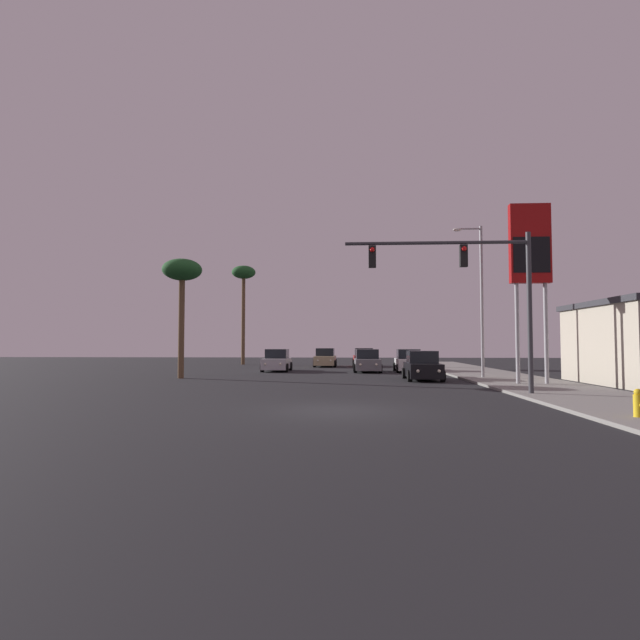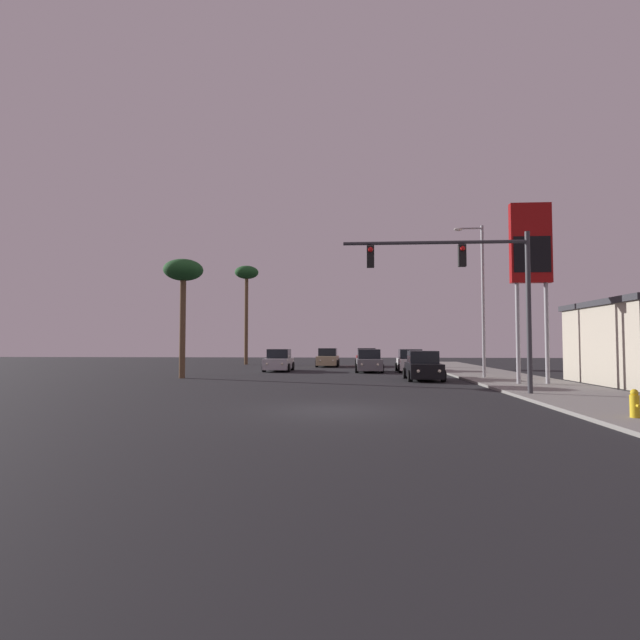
{
  "view_description": "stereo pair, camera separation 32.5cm",
  "coord_description": "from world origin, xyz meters",
  "px_view_note": "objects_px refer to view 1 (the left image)",
  "views": [
    {
      "loc": [
        0.35,
        -15.77,
        2.09
      ],
      "look_at": [
        -1.11,
        10.8,
        3.36
      ],
      "focal_mm": 28.0,
      "sensor_mm": 36.0,
      "label": 1
    },
    {
      "loc": [
        0.67,
        -15.75,
        2.09
      ],
      "look_at": [
        -1.11,
        10.8,
        3.36
      ],
      "focal_mm": 28.0,
      "sensor_mm": 36.0,
      "label": 2
    }
  ],
  "objects_px": {
    "car_grey": "(367,362)",
    "street_lamp": "(480,293)",
    "car_black": "(422,367)",
    "car_white": "(408,362)",
    "car_red": "(364,358)",
    "palm_tree_near": "(182,275)",
    "palm_tree_far": "(244,279)",
    "car_silver": "(277,361)",
    "fire_hydrant": "(638,403)",
    "traffic_light_mast": "(475,279)",
    "car_tan": "(325,358)",
    "gas_station_sign": "(530,253)"
  },
  "relations": [
    {
      "from": "car_silver",
      "to": "gas_station_sign",
      "type": "relative_size",
      "value": 0.48
    },
    {
      "from": "street_lamp",
      "to": "car_black",
      "type": "bearing_deg",
      "value": -166.5
    },
    {
      "from": "car_white",
      "to": "fire_hydrant",
      "type": "xyz_separation_m",
      "value": [
        3.26,
        -23.68,
        -0.27
      ]
    },
    {
      "from": "car_grey",
      "to": "palm_tree_far",
      "type": "bearing_deg",
      "value": -47.22
    },
    {
      "from": "car_red",
      "to": "car_silver",
      "type": "distance_m",
      "value": 11.01
    },
    {
      "from": "car_white",
      "to": "palm_tree_far",
      "type": "xyz_separation_m",
      "value": [
        -15.05,
        12.16,
        7.94
      ]
    },
    {
      "from": "fire_hydrant",
      "to": "palm_tree_near",
      "type": "distance_m",
      "value": 24.59
    },
    {
      "from": "car_silver",
      "to": "street_lamp",
      "type": "bearing_deg",
      "value": 148.98
    },
    {
      "from": "car_red",
      "to": "palm_tree_far",
      "type": "relative_size",
      "value": 0.43
    },
    {
      "from": "car_red",
      "to": "palm_tree_near",
      "type": "height_order",
      "value": "palm_tree_near"
    },
    {
      "from": "car_silver",
      "to": "palm_tree_near",
      "type": "height_order",
      "value": "palm_tree_near"
    },
    {
      "from": "car_white",
      "to": "gas_station_sign",
      "type": "bearing_deg",
      "value": 111.92
    },
    {
      "from": "car_tan",
      "to": "gas_station_sign",
      "type": "bearing_deg",
      "value": 120.28
    },
    {
      "from": "car_silver",
      "to": "car_white",
      "type": "bearing_deg",
      "value": 178.22
    },
    {
      "from": "car_red",
      "to": "traffic_light_mast",
      "type": "bearing_deg",
      "value": 96.8
    },
    {
      "from": "gas_station_sign",
      "to": "street_lamp",
      "type": "bearing_deg",
      "value": 105.79
    },
    {
      "from": "car_black",
      "to": "palm_tree_near",
      "type": "height_order",
      "value": "palm_tree_near"
    },
    {
      "from": "car_silver",
      "to": "fire_hydrant",
      "type": "distance_m",
      "value": 27.38
    },
    {
      "from": "traffic_light_mast",
      "to": "car_black",
      "type": "bearing_deg",
      "value": 95.65
    },
    {
      "from": "car_white",
      "to": "street_lamp",
      "type": "relative_size",
      "value": 0.48
    },
    {
      "from": "gas_station_sign",
      "to": "fire_hydrant",
      "type": "bearing_deg",
      "value": -96.81
    },
    {
      "from": "car_grey",
      "to": "fire_hydrant",
      "type": "xyz_separation_m",
      "value": [
        6.35,
        -23.3,
        -0.27
      ]
    },
    {
      "from": "car_red",
      "to": "palm_tree_far",
      "type": "height_order",
      "value": "palm_tree_far"
    },
    {
      "from": "traffic_light_mast",
      "to": "palm_tree_near",
      "type": "relative_size",
      "value": 1.03
    },
    {
      "from": "palm_tree_near",
      "to": "palm_tree_far",
      "type": "distance_m",
      "value": 20.15
    },
    {
      "from": "car_red",
      "to": "car_tan",
      "type": "relative_size",
      "value": 1.0
    },
    {
      "from": "car_tan",
      "to": "palm_tree_far",
      "type": "height_order",
      "value": "palm_tree_far"
    },
    {
      "from": "traffic_light_mast",
      "to": "car_grey",
      "type": "bearing_deg",
      "value": 102.5
    },
    {
      "from": "car_silver",
      "to": "traffic_light_mast",
      "type": "relative_size",
      "value": 0.57
    },
    {
      "from": "car_white",
      "to": "palm_tree_near",
      "type": "height_order",
      "value": "palm_tree_near"
    },
    {
      "from": "car_silver",
      "to": "car_tan",
      "type": "relative_size",
      "value": 1.0
    },
    {
      "from": "car_grey",
      "to": "street_lamp",
      "type": "height_order",
      "value": "street_lamp"
    },
    {
      "from": "car_black",
      "to": "palm_tree_near",
      "type": "relative_size",
      "value": 0.59
    },
    {
      "from": "car_white",
      "to": "car_silver",
      "type": "height_order",
      "value": "same"
    },
    {
      "from": "car_tan",
      "to": "street_lamp",
      "type": "xyz_separation_m",
      "value": [
        9.87,
        -15.66,
        4.36
      ]
    },
    {
      "from": "street_lamp",
      "to": "palm_tree_near",
      "type": "distance_m",
      "value": 17.98
    },
    {
      "from": "car_tan",
      "to": "palm_tree_far",
      "type": "distance_m",
      "value": 12.33
    },
    {
      "from": "car_red",
      "to": "traffic_light_mast",
      "type": "xyz_separation_m",
      "value": [
        3.67,
        -26.07,
        3.98
      ]
    },
    {
      "from": "car_red",
      "to": "car_black",
      "type": "xyz_separation_m",
      "value": [
        2.81,
        -17.4,
        0.0
      ]
    },
    {
      "from": "car_grey",
      "to": "traffic_light_mast",
      "type": "xyz_separation_m",
      "value": [
        3.72,
        -16.78,
        3.98
      ]
    },
    {
      "from": "car_white",
      "to": "car_tan",
      "type": "height_order",
      "value": "same"
    },
    {
      "from": "car_white",
      "to": "traffic_light_mast",
      "type": "distance_m",
      "value": 17.63
    },
    {
      "from": "street_lamp",
      "to": "palm_tree_near",
      "type": "xyz_separation_m",
      "value": [
        -17.94,
        -0.19,
        1.16
      ]
    },
    {
      "from": "palm_tree_far",
      "to": "traffic_light_mast",
      "type": "bearing_deg",
      "value": -61.86
    },
    {
      "from": "car_grey",
      "to": "car_black",
      "type": "relative_size",
      "value": 1.0
    },
    {
      "from": "traffic_light_mast",
      "to": "palm_tree_far",
      "type": "bearing_deg",
      "value": 118.14
    },
    {
      "from": "car_silver",
      "to": "car_black",
      "type": "bearing_deg",
      "value": 137.77
    },
    {
      "from": "car_tan",
      "to": "car_grey",
      "type": "bearing_deg",
      "value": 113.96
    },
    {
      "from": "traffic_light_mast",
      "to": "car_tan",
      "type": "bearing_deg",
      "value": 105.96
    },
    {
      "from": "car_grey",
      "to": "palm_tree_far",
      "type": "xyz_separation_m",
      "value": [
        -11.96,
        12.53,
        7.94
      ]
    }
  ]
}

